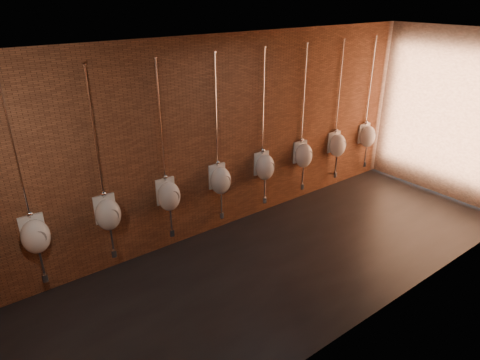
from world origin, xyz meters
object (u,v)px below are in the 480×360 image
at_px(urinal_3, 169,195).
at_px(urinal_5, 265,166).
at_px(urinal_1, 35,235).
at_px(urinal_4, 220,180).
at_px(urinal_6, 303,155).
at_px(urinal_8, 367,136).
at_px(urinal_2, 108,213).
at_px(urinal_7, 337,145).

distance_m(urinal_3, urinal_5, 1.89).
bearing_deg(urinal_1, urinal_4, 0.00).
relative_size(urinal_5, urinal_6, 1.00).
xyz_separation_m(urinal_6, urinal_8, (1.89, 0.00, 0.00)).
distance_m(urinal_2, urinal_4, 1.89).
height_order(urinal_1, urinal_6, same).
distance_m(urinal_2, urinal_8, 5.68).
distance_m(urinal_2, urinal_3, 0.95).
distance_m(urinal_6, urinal_8, 1.89).
relative_size(urinal_1, urinal_8, 1.00).
relative_size(urinal_3, urinal_8, 1.00).
bearing_deg(urinal_7, urinal_2, 180.00).
xyz_separation_m(urinal_3, urinal_6, (2.84, 0.00, 0.00)).
distance_m(urinal_3, urinal_4, 0.95).
relative_size(urinal_1, urinal_2, 1.00).
bearing_deg(urinal_7, urinal_3, 180.00).
bearing_deg(urinal_1, urinal_2, 0.00).
relative_size(urinal_1, urinal_6, 1.00).
relative_size(urinal_4, urinal_5, 1.00).
distance_m(urinal_5, urinal_7, 1.89).
bearing_deg(urinal_5, urinal_7, 0.00).
height_order(urinal_2, urinal_4, same).
bearing_deg(urinal_1, urinal_8, 0.00).
relative_size(urinal_3, urinal_6, 1.00).
bearing_deg(urinal_8, urinal_2, 180.00).
bearing_deg(urinal_6, urinal_8, 0.00).
xyz_separation_m(urinal_6, urinal_7, (0.95, 0.00, 0.00)).
relative_size(urinal_3, urinal_4, 1.00).
relative_size(urinal_1, urinal_5, 1.00).
height_order(urinal_1, urinal_4, same).
xyz_separation_m(urinal_4, urinal_8, (3.79, 0.00, 0.00)).
bearing_deg(urinal_2, urinal_1, 180.00).
bearing_deg(urinal_4, urinal_7, 0.00).
relative_size(urinal_5, urinal_8, 1.00).
bearing_deg(urinal_3, urinal_8, 0.00).
relative_size(urinal_4, urinal_7, 1.00).
height_order(urinal_2, urinal_6, same).
bearing_deg(urinal_2, urinal_8, 0.00).
bearing_deg(urinal_8, urinal_1, 180.00).
bearing_deg(urinal_7, urinal_5, 180.00).
height_order(urinal_2, urinal_5, same).
height_order(urinal_4, urinal_6, same).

